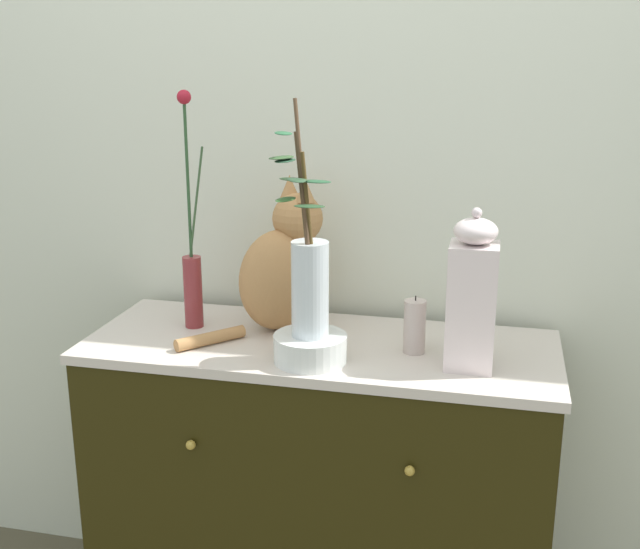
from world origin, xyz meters
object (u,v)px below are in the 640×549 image
object	(u,v)px
cat_sitting	(282,267)
jar_lidded_porcelain	(472,296)
vase_slim_green	(192,270)
candle_pillar	(415,327)
vase_glass_clear	(309,279)
bowl_porcelain	(310,348)
sideboard	(320,498)

from	to	relation	value
cat_sitting	jar_lidded_porcelain	distance (m)	0.52
vase_slim_green	candle_pillar	size ratio (longest dim) A/B	4.29
vase_glass_clear	candle_pillar	distance (m)	0.30
cat_sitting	bowl_porcelain	bearing A→B (deg)	-58.67
vase_slim_green	jar_lidded_porcelain	bearing A→B (deg)	-8.95
cat_sitting	bowl_porcelain	distance (m)	0.28
jar_lidded_porcelain	candle_pillar	bearing A→B (deg)	155.48
bowl_porcelain	candle_pillar	world-z (taller)	candle_pillar
cat_sitting	vase_glass_clear	world-z (taller)	vase_glass_clear
cat_sitting	bowl_porcelain	world-z (taller)	cat_sitting
cat_sitting	candle_pillar	world-z (taller)	cat_sitting
cat_sitting	vase_slim_green	bearing A→B (deg)	-169.34
sideboard	cat_sitting	size ratio (longest dim) A/B	2.98
cat_sitting	bowl_porcelain	size ratio (longest dim) A/B	2.29
sideboard	candle_pillar	world-z (taller)	candle_pillar
vase_slim_green	bowl_porcelain	size ratio (longest dim) A/B	3.54
sideboard	vase_slim_green	bearing A→B (deg)	173.47
sideboard	jar_lidded_porcelain	bearing A→B (deg)	-11.21
cat_sitting	candle_pillar	xyz separation A→B (m)	(0.36, -0.10, -0.10)
vase_glass_clear	candle_pillar	world-z (taller)	vase_glass_clear
vase_slim_green	bowl_porcelain	xyz separation A→B (m)	(0.36, -0.17, -0.12)
cat_sitting	vase_slim_green	size ratio (longest dim) A/B	0.65
jar_lidded_porcelain	candle_pillar	size ratio (longest dim) A/B	2.62
cat_sitting	candle_pillar	distance (m)	0.39
vase_glass_clear	jar_lidded_porcelain	size ratio (longest dim) A/B	1.45
bowl_porcelain	jar_lidded_porcelain	distance (m)	0.40
bowl_porcelain	vase_glass_clear	xyz separation A→B (m)	(-0.00, -0.00, 0.17)
sideboard	cat_sitting	distance (m)	0.64
vase_slim_green	bowl_porcelain	bearing A→B (deg)	-24.84
vase_slim_green	vase_glass_clear	xyz separation A→B (m)	(0.36, -0.17, 0.05)
sideboard	vase_slim_green	world-z (taller)	vase_slim_green
cat_sitting	vase_glass_clear	bearing A→B (deg)	-59.43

